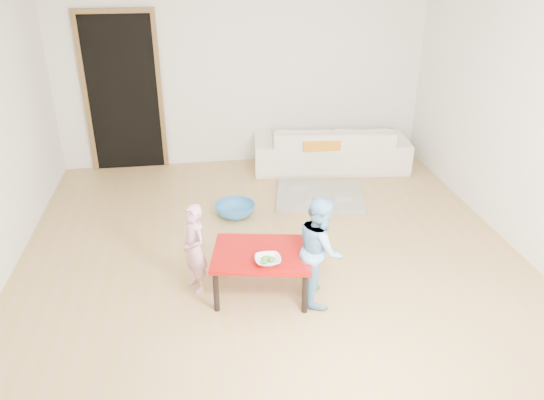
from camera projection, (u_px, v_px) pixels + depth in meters
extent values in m
cube|color=tan|center=(269.00, 248.00, 5.46)|extent=(5.00, 5.00, 0.01)
cube|color=white|center=(243.00, 70.00, 7.12)|extent=(5.00, 0.02, 2.60)
cube|color=white|center=(520.00, 116.00, 5.22)|extent=(0.02, 5.00, 2.60)
imported|color=white|center=(331.00, 146.00, 7.30)|extent=(2.17, 1.04, 0.61)
cube|color=orange|center=(319.00, 141.00, 7.02)|extent=(0.49, 0.44, 0.13)
imported|color=white|center=(268.00, 260.00, 4.42)|extent=(0.22, 0.22, 0.05)
imported|color=#DD6594|center=(194.00, 248.00, 4.66)|extent=(0.32, 0.36, 0.84)
imported|color=#5BAAD4|center=(320.00, 249.00, 4.51)|extent=(0.41, 0.50, 0.98)
imported|color=#317DBB|center=(235.00, 210.00, 6.09)|extent=(0.46, 0.46, 0.14)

